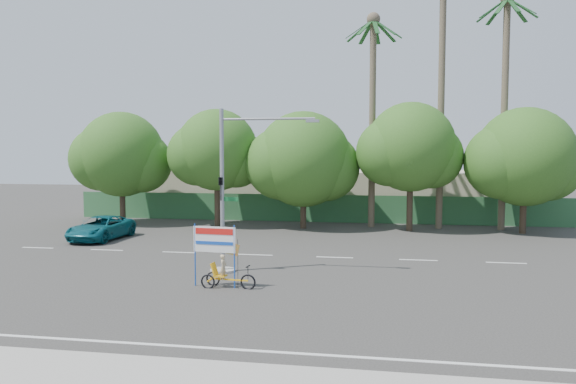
# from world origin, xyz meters

# --- Properties ---
(ground) EXTENTS (120.00, 120.00, 0.00)m
(ground) POSITION_xyz_m (0.00, 0.00, 0.00)
(ground) COLOR #33302D
(ground) RESTS_ON ground
(sidewalk_near) EXTENTS (50.00, 2.40, 0.12)m
(sidewalk_near) POSITION_xyz_m (0.00, -7.50, 0.06)
(sidewalk_near) COLOR gray
(sidewalk_near) RESTS_ON ground
(fence) EXTENTS (38.00, 0.08, 2.00)m
(fence) POSITION_xyz_m (0.00, 21.50, 1.00)
(fence) COLOR #336B3D
(fence) RESTS_ON ground
(building_left) EXTENTS (12.00, 8.00, 4.00)m
(building_left) POSITION_xyz_m (-10.00, 26.00, 2.00)
(building_left) COLOR beige
(building_left) RESTS_ON ground
(building_right) EXTENTS (14.00, 8.00, 3.60)m
(building_right) POSITION_xyz_m (8.00, 26.00, 1.80)
(building_right) COLOR beige
(building_right) RESTS_ON ground
(tree_far_left) EXTENTS (7.14, 6.00, 7.96)m
(tree_far_left) POSITION_xyz_m (-14.05, 18.00, 4.76)
(tree_far_left) COLOR #473828
(tree_far_left) RESTS_ON ground
(tree_left) EXTENTS (6.66, 5.60, 8.07)m
(tree_left) POSITION_xyz_m (-7.05, 18.00, 5.06)
(tree_left) COLOR #473828
(tree_left) RESTS_ON ground
(tree_center) EXTENTS (7.62, 6.40, 7.85)m
(tree_center) POSITION_xyz_m (-1.05, 18.00, 4.47)
(tree_center) COLOR #473828
(tree_center) RESTS_ON ground
(tree_right) EXTENTS (6.90, 5.80, 8.36)m
(tree_right) POSITION_xyz_m (5.95, 18.00, 5.24)
(tree_right) COLOR #473828
(tree_right) RESTS_ON ground
(tree_far_right) EXTENTS (7.38, 6.20, 7.94)m
(tree_far_right) POSITION_xyz_m (12.95, 18.00, 4.64)
(tree_far_right) COLOR #473828
(tree_far_right) RESTS_ON ground
(palm_tall) EXTENTS (3.73, 3.79, 17.45)m
(palm_tall) POSITION_xyz_m (8.00, 19.50, 10.46)
(palm_tall) COLOR #70604C
(palm_tall) RESTS_ON ground
(palm_mid) EXTENTS (3.73, 3.79, 15.45)m
(palm_mid) POSITION_xyz_m (12.00, 19.50, 9.40)
(palm_mid) COLOR #70604C
(palm_mid) RESTS_ON ground
(palm_short) EXTENTS (3.73, 3.79, 14.45)m
(palm_short) POSITION_xyz_m (3.50, 19.50, 8.86)
(palm_short) COLOR #70604C
(palm_short) RESTS_ON ground
(traffic_signal) EXTENTS (4.72, 1.10, 7.00)m
(traffic_signal) POSITION_xyz_m (-2.20, 3.98, 2.92)
(traffic_signal) COLOR gray
(traffic_signal) RESTS_ON ground
(trike_billboard) EXTENTS (2.50, 0.65, 2.46)m
(trike_billboard) POSITION_xyz_m (-1.78, 1.25, 0.99)
(trike_billboard) COLOR black
(trike_billboard) RESTS_ON ground
(pickup_truck) EXTENTS (2.50, 5.02, 1.37)m
(pickup_truck) POSITION_xyz_m (-12.03, 11.19, 0.68)
(pickup_truck) COLOR #0E5A65
(pickup_truck) RESTS_ON ground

